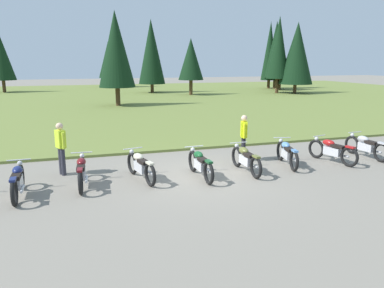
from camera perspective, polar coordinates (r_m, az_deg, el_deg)
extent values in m
plane|color=gray|center=(11.79, 0.88, -4.88)|extent=(140.00, 140.00, 0.00)
cube|color=olive|center=(36.36, -11.95, 6.76)|extent=(80.00, 44.00, 0.10)
cylinder|color=#47331E|center=(47.31, 13.19, 8.83)|extent=(0.36, 0.36, 1.51)
cone|color=black|center=(47.23, 13.36, 12.19)|extent=(3.21, 3.21, 4.03)
cylinder|color=#47331E|center=(49.43, 12.46, 9.00)|extent=(0.36, 0.36, 1.49)
cone|color=black|center=(49.37, 12.69, 13.88)|extent=(2.74, 2.74, 6.93)
cylinder|color=#47331E|center=(42.36, -6.09, 8.40)|extent=(0.36, 0.36, 1.08)
cone|color=black|center=(42.26, -6.22, 13.81)|extent=(2.92, 2.92, 6.92)
cylinder|color=#47331E|center=(30.19, -11.23, 7.04)|extent=(0.36, 0.36, 1.54)
cone|color=black|center=(30.08, -11.54, 13.98)|extent=(2.81, 2.81, 5.76)
cylinder|color=#47331E|center=(42.58, 15.40, 8.07)|extent=(0.36, 0.36, 1.11)
cone|color=black|center=(42.49, 15.70, 13.18)|extent=(3.59, 3.59, 6.48)
cylinder|color=#47331E|center=(49.89, 11.59, 8.88)|extent=(0.36, 0.36, 1.16)
cone|color=black|center=(49.82, 11.80, 13.72)|extent=(2.10, 2.10, 7.27)
cylinder|color=#47331E|center=(39.24, -0.17, 8.56)|extent=(0.36, 0.36, 1.64)
cone|color=black|center=(39.15, -0.17, 12.82)|extent=(2.59, 2.59, 4.18)
cylinder|color=#47331E|center=(47.47, -26.74, 7.82)|extent=(0.36, 0.36, 1.46)
cone|color=black|center=(47.39, -27.14, 11.82)|extent=(2.83, 2.83, 5.19)
cylinder|color=#47331E|center=(42.61, 12.82, 8.59)|extent=(0.36, 0.36, 1.68)
cone|color=black|center=(42.55, 13.09, 14.13)|extent=(2.42, 2.42, 6.56)
cylinder|color=#47331E|center=(52.08, -10.92, 9.17)|extent=(0.36, 0.36, 1.37)
cone|color=black|center=(52.00, -11.05, 12.45)|extent=(2.48, 2.48, 4.61)
cylinder|color=#47331E|center=(52.53, -12.45, 9.11)|extent=(0.36, 0.36, 1.33)
cone|color=black|center=(52.45, -12.61, 12.42)|extent=(2.74, 2.74, 4.74)
torus|color=black|center=(11.61, -24.62, -4.52)|extent=(0.10, 0.70, 0.70)
torus|color=black|center=(10.29, -25.49, -6.72)|extent=(0.10, 0.70, 0.70)
cube|color=silver|center=(10.93, -25.05, -5.31)|extent=(0.20, 0.64, 0.28)
ellipsoid|color=navy|center=(11.03, -25.08, -3.64)|extent=(0.26, 0.48, 0.22)
cube|color=black|center=(10.66, -25.30, -4.53)|extent=(0.22, 0.48, 0.10)
cube|color=navy|center=(10.19, -25.67, -4.91)|extent=(0.14, 0.32, 0.06)
cylinder|color=silver|center=(11.39, -24.91, -2.20)|extent=(0.62, 0.03, 0.03)
sphere|color=silver|center=(11.53, -24.78, -2.68)|extent=(0.14, 0.14, 0.14)
cylinder|color=silver|center=(10.66, -24.45, -6.25)|extent=(0.07, 0.55, 0.07)
torus|color=black|center=(11.86, -16.33, -3.53)|extent=(0.15, 0.71, 0.70)
torus|color=black|center=(10.52, -16.64, -5.59)|extent=(0.15, 0.71, 0.70)
cube|color=silver|center=(11.17, -16.49, -4.26)|extent=(0.24, 0.65, 0.28)
ellipsoid|color=maroon|center=(11.27, -16.54, -2.63)|extent=(0.29, 0.50, 0.22)
cube|color=black|center=(10.90, -16.61, -3.47)|extent=(0.25, 0.49, 0.10)
cube|color=maroon|center=(10.42, -16.75, -3.82)|extent=(0.16, 0.33, 0.06)
cylinder|color=silver|center=(11.63, -16.50, -1.25)|extent=(0.62, 0.07, 0.03)
sphere|color=silver|center=(11.78, -16.43, -1.73)|extent=(0.14, 0.14, 0.14)
cylinder|color=silver|center=(10.91, -15.79, -5.17)|extent=(0.11, 0.55, 0.07)
torus|color=black|center=(12.04, -9.10, -2.93)|extent=(0.25, 0.71, 0.70)
torus|color=black|center=(10.79, -6.40, -4.67)|extent=(0.25, 0.71, 0.70)
cube|color=silver|center=(11.40, -7.83, -3.51)|extent=(0.33, 0.67, 0.28)
ellipsoid|color=beige|center=(11.49, -8.21, -1.95)|extent=(0.36, 0.52, 0.22)
cube|color=black|center=(11.14, -7.43, -2.70)|extent=(0.32, 0.52, 0.10)
cube|color=beige|center=(10.70, -6.44, -2.93)|extent=(0.21, 0.34, 0.06)
cylinder|color=silver|center=(11.83, -9.01, -0.66)|extent=(0.61, 0.17, 0.03)
sphere|color=silver|center=(11.96, -9.19, -1.16)|extent=(0.14, 0.14, 0.14)
cylinder|color=silver|center=(11.21, -6.57, -4.28)|extent=(0.19, 0.55, 0.07)
torus|color=black|center=(12.16, 0.15, -2.62)|extent=(0.12, 0.70, 0.70)
torus|color=black|center=(10.90, 2.56, -4.43)|extent=(0.12, 0.70, 0.70)
cube|color=silver|center=(11.51, 1.29, -3.24)|extent=(0.21, 0.64, 0.28)
ellipsoid|color=#144C23|center=(11.60, 0.99, -1.68)|extent=(0.27, 0.49, 0.22)
cube|color=black|center=(11.26, 1.68, -2.44)|extent=(0.23, 0.49, 0.10)
cube|color=#144C23|center=(10.80, 2.58, -2.71)|extent=(0.15, 0.32, 0.06)
cylinder|color=silver|center=(11.95, 0.31, -0.37)|extent=(0.62, 0.05, 0.03)
sphere|color=silver|center=(12.09, 0.12, -0.85)|extent=(0.14, 0.14, 0.14)
cylinder|color=silver|center=(11.32, 2.48, -4.05)|extent=(0.08, 0.55, 0.07)
torus|color=black|center=(12.81, 6.84, -1.92)|extent=(0.10, 0.70, 0.70)
torus|color=black|center=(11.60, 9.73, -3.55)|extent=(0.10, 0.70, 0.70)
cube|color=silver|center=(12.19, 8.22, -2.47)|extent=(0.20, 0.64, 0.28)
ellipsoid|color=brown|center=(12.28, 7.89, -1.00)|extent=(0.26, 0.48, 0.22)
cube|color=black|center=(11.94, 8.71, -1.71)|extent=(0.22, 0.48, 0.10)
cube|color=brown|center=(11.51, 9.79, -1.92)|extent=(0.14, 0.32, 0.06)
cylinder|color=silver|center=(12.61, 7.09, 0.22)|extent=(0.62, 0.04, 0.03)
sphere|color=silver|center=(12.74, 6.85, -0.24)|extent=(0.14, 0.14, 0.14)
cylinder|color=silver|center=(12.02, 9.43, -3.22)|extent=(0.07, 0.55, 0.07)
torus|color=black|center=(13.90, 13.35, -1.03)|extent=(0.25, 0.70, 0.70)
torus|color=black|center=(12.62, 15.31, -2.51)|extent=(0.25, 0.70, 0.70)
cube|color=silver|center=(13.24, 14.29, -1.53)|extent=(0.34, 0.67, 0.28)
ellipsoid|color=#598CC6|center=(13.35, 14.11, -0.17)|extent=(0.36, 0.53, 0.22)
cube|color=black|center=(12.99, 14.66, -0.82)|extent=(0.32, 0.52, 0.10)
cube|color=#598CC6|center=(12.54, 15.40, -1.01)|extent=(0.21, 0.34, 0.06)
cylinder|color=silver|center=(13.70, 13.59, 0.95)|extent=(0.61, 0.17, 0.03)
sphere|color=silver|center=(13.84, 13.40, 0.52)|extent=(0.14, 0.14, 0.14)
cylinder|color=silver|center=(13.04, 15.28, -2.25)|extent=(0.19, 0.55, 0.07)
torus|color=black|center=(14.59, 18.42, -0.70)|extent=(0.27, 0.70, 0.70)
torus|color=black|center=(13.78, 22.88, -1.81)|extent=(0.27, 0.70, 0.70)
cube|color=silver|center=(14.16, 20.60, -1.05)|extent=(0.35, 0.67, 0.28)
ellipsoid|color=#AD1919|center=(14.21, 20.11, 0.19)|extent=(0.37, 0.53, 0.22)
cube|color=black|center=(13.99, 21.38, -0.35)|extent=(0.33, 0.52, 0.10)
cube|color=#AD1919|center=(13.70, 23.00, -0.44)|extent=(0.22, 0.34, 0.06)
cylinder|color=silver|center=(14.43, 18.86, 1.19)|extent=(0.61, 0.19, 0.03)
sphere|color=silver|center=(14.52, 18.46, 0.77)|extent=(0.14, 0.14, 0.14)
cylinder|color=silver|center=(14.12, 21.88, -1.60)|extent=(0.21, 0.55, 0.07)
torus|color=black|center=(15.83, 23.19, -0.08)|extent=(0.15, 0.71, 0.70)
torus|color=black|center=(14.89, 26.93, -1.17)|extent=(0.15, 0.71, 0.70)
cube|color=silver|center=(15.34, 25.02, -0.43)|extent=(0.24, 0.65, 0.28)
ellipsoid|color=#B7B7BC|center=(15.41, 24.64, 0.72)|extent=(0.29, 0.50, 0.22)
cube|color=black|center=(15.15, 25.69, 0.21)|extent=(0.25, 0.49, 0.10)
cube|color=#B7B7BC|center=(14.82, 27.06, 0.10)|extent=(0.16, 0.33, 0.06)
cylinder|color=silver|center=(15.66, 23.60, 1.67)|extent=(0.62, 0.07, 0.03)
sphere|color=silver|center=(15.77, 23.26, 1.28)|extent=(0.14, 0.14, 0.14)
cylinder|color=silver|center=(15.26, 26.16, -0.98)|extent=(0.11, 0.55, 0.07)
cylinder|color=black|center=(13.64, 7.80, -0.67)|extent=(0.14, 0.14, 0.88)
cylinder|color=black|center=(13.46, 7.86, -0.85)|extent=(0.14, 0.14, 0.88)
cube|color=#D8EA19|center=(13.41, 7.92, 2.24)|extent=(0.33, 0.41, 0.56)
sphere|color=beige|center=(13.34, 7.97, 3.93)|extent=(0.22, 0.22, 0.22)
cylinder|color=#D8EA19|center=(13.64, 7.84, 2.33)|extent=(0.09, 0.09, 0.52)
cylinder|color=#D8EA19|center=(13.18, 8.00, 1.97)|extent=(0.09, 0.09, 0.52)
cylinder|color=#2D2D38|center=(12.57, -19.36, -2.42)|extent=(0.14, 0.14, 0.88)
cylinder|color=#2D2D38|center=(12.41, -19.05, -2.58)|extent=(0.14, 0.14, 0.88)
cube|color=#C6E52D|center=(12.33, -19.45, 0.74)|extent=(0.34, 0.42, 0.56)
sphere|color=beige|center=(12.26, -19.58, 2.57)|extent=(0.22, 0.22, 0.22)
cylinder|color=#C6E52D|center=(12.54, -19.83, 0.81)|extent=(0.09, 0.09, 0.52)
cylinder|color=#C6E52D|center=(12.12, -19.04, 0.48)|extent=(0.09, 0.09, 0.52)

